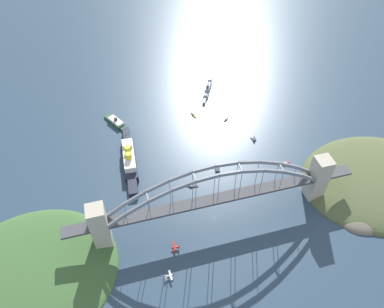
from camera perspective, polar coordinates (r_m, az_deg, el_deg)
ground_plane at (r=346.71m, az=3.49°, el=-9.97°), size 1400.00×1400.00×0.00m
harbor_arch_bridge at (r=323.60m, az=3.71°, el=-7.14°), size 266.68×15.09×68.58m
headland_west_shore at (r=344.61m, az=-24.46°, el=-17.33°), size 147.24×131.23×17.79m
headland_east_shore at (r=416.60m, az=27.02°, el=-4.11°), size 159.41×130.38×24.62m
ocean_liner at (r=392.13m, az=-9.86°, el=-0.62°), size 17.52×99.78×20.22m
naval_cruiser at (r=488.24m, az=2.52°, el=10.28°), size 31.87×59.36×16.32m
harbor_ferry_steamer at (r=444.12m, az=-11.90°, el=4.97°), size 25.33×37.34×8.18m
seaplane_taxiing_near_bridge at (r=327.53m, az=-2.64°, el=-14.52°), size 7.41×11.16×4.72m
seaplane_second_in_formation at (r=315.36m, az=-3.55°, el=-18.67°), size 7.86×9.09×5.09m
small_boat_0 at (r=443.49m, az=5.42°, el=5.51°), size 8.03×7.22×1.94m
small_boat_1 at (r=380.31m, az=4.11°, el=-2.07°), size 7.14×8.51×10.34m
small_boat_2 at (r=419.09m, az=9.79°, el=2.55°), size 6.30×6.94×7.10m
small_boat_3 at (r=368.15m, az=-0.01°, el=-5.04°), size 11.90×5.66×2.05m
small_boat_4 at (r=448.07m, az=0.22°, el=6.27°), size 4.23×12.01×2.36m
small_boat_5 at (r=400.84m, az=14.49°, el=-1.46°), size 10.55×3.82×2.44m
channel_marker_buoy at (r=353.13m, az=-4.70°, el=-8.26°), size 2.20×2.20×2.75m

